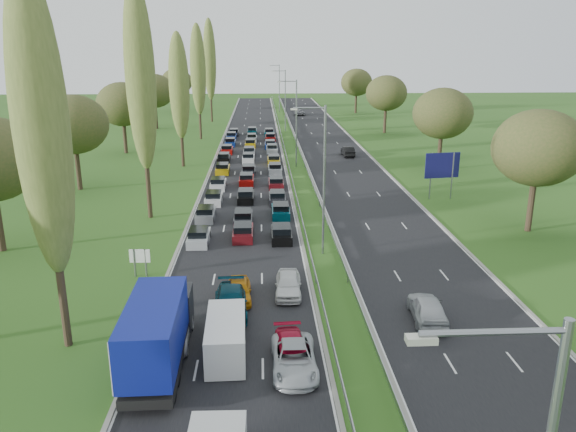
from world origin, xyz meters
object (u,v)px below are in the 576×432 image
object	(u,v)px
white_van_rear	(226,335)
info_sign	(140,259)
near_car_2	(170,333)
blue_lorry	(158,331)
direction_sign	(442,167)

from	to	relation	value
white_van_rear	info_sign	bearing A→B (deg)	120.17
info_sign	near_car_2	bearing A→B (deg)	-69.84
white_van_rear	info_sign	distance (m)	13.16
blue_lorry	direction_sign	world-z (taller)	direction_sign
near_car_2	direction_sign	world-z (taller)	direction_sign
near_car_2	blue_lorry	world-z (taller)	blue_lorry
near_car_2	direction_sign	size ratio (longest dim) A/B	0.93
direction_sign	white_van_rear	bearing A→B (deg)	-124.44
near_car_2	blue_lorry	xyz separation A→B (m)	(-0.23, -2.22, 1.36)
white_van_rear	blue_lorry	bearing A→B (deg)	-163.80
blue_lorry	info_sign	size ratio (longest dim) A/B	4.49
blue_lorry	near_car_2	bearing A→B (deg)	83.15
info_sign	direction_sign	bearing A→B (deg)	35.73
white_van_rear	direction_sign	world-z (taller)	direction_sign
near_car_2	white_van_rear	size ratio (longest dim) A/B	0.91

